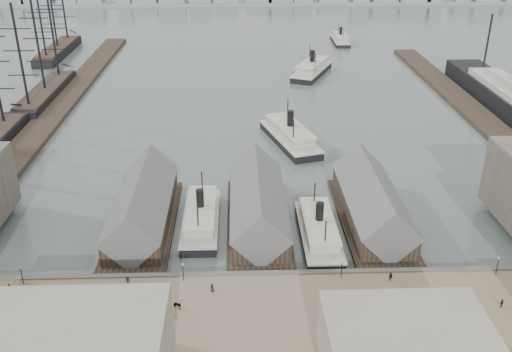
{
  "coord_description": "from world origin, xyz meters",
  "views": [
    {
      "loc": [
        -4.32,
        -96.1,
        66.67
      ],
      "look_at": [
        0.0,
        30.0,
        6.0
      ],
      "focal_mm": 40.0,
      "sensor_mm": 36.0,
      "label": 1
    }
  ],
  "objects_px": {
    "horse_cart_left": "(33,313)",
    "ferry_docked_west": "(201,217)",
    "horse_cart_center": "(172,307)",
    "horse_cart_right": "(385,334)"
  },
  "relations": [
    {
      "from": "horse_cart_left",
      "to": "horse_cart_center",
      "type": "xyz_separation_m",
      "value": [
        23.98,
        0.71,
        0.01
      ]
    },
    {
      "from": "horse_cart_left",
      "to": "horse_cart_right",
      "type": "bearing_deg",
      "value": -73.0
    },
    {
      "from": "ferry_docked_west",
      "to": "horse_cart_center",
      "type": "bearing_deg",
      "value": -95.59
    },
    {
      "from": "ferry_docked_west",
      "to": "horse_cart_center",
      "type": "xyz_separation_m",
      "value": [
        -3.21,
        -32.75,
        0.55
      ]
    },
    {
      "from": "horse_cart_left",
      "to": "horse_cart_right",
      "type": "xyz_separation_m",
      "value": [
        59.54,
        -7.48,
        0.02
      ]
    },
    {
      "from": "horse_cart_right",
      "to": "horse_cart_center",
      "type": "bearing_deg",
      "value": 95.0
    },
    {
      "from": "horse_cart_left",
      "to": "horse_cart_center",
      "type": "distance_m",
      "value": 23.99
    },
    {
      "from": "ferry_docked_west",
      "to": "horse_cart_right",
      "type": "bearing_deg",
      "value": -51.68
    },
    {
      "from": "horse_cart_left",
      "to": "ferry_docked_west",
      "type": "bearing_deg",
      "value": -14.93
    },
    {
      "from": "ferry_docked_west",
      "to": "horse_cart_left",
      "type": "bearing_deg",
      "value": -129.09
    }
  ]
}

